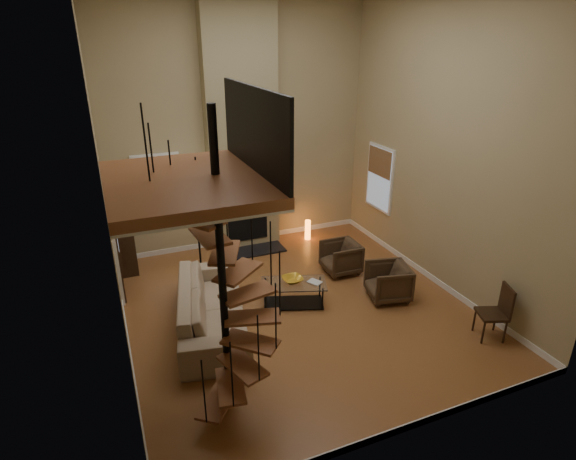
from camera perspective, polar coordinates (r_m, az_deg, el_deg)
name	(u,v)px	position (r m, az deg, el deg)	size (l,w,h in m)	color
ground	(296,307)	(8.78, 1.01, -9.42)	(6.00, 6.50, 0.01)	#B06E39
back_wall	(239,128)	(10.66, -6.02, 12.30)	(6.00, 0.02, 5.50)	tan
front_wall	(422,237)	(5.02, 16.17, -0.81)	(6.00, 0.02, 5.50)	tan
left_wall	(102,184)	(7.07, -21.84, 5.29)	(0.02, 6.50, 5.50)	tan
right_wall	(445,147)	(9.26, 18.68, 9.62)	(0.02, 6.50, 5.50)	tan
baseboard_back	(244,239)	(11.45, -5.46, -1.06)	(6.00, 0.02, 0.12)	white
baseboard_front	(398,430)	(6.56, 13.34, -22.83)	(6.00, 0.02, 0.12)	white
baseboard_left	(129,341)	(8.22, -18.98, -12.82)	(0.02, 6.50, 0.12)	white
baseboard_right	(427,274)	(10.16, 16.74, -5.26)	(0.02, 6.50, 0.12)	white
chimney_breast	(242,130)	(10.48, -5.71, 12.13)	(1.60, 0.38, 5.50)	#978B62
hearth	(252,251)	(10.88, -4.39, -2.58)	(1.50, 0.60, 0.04)	black
firebox	(248,226)	(10.92, -4.95, 0.54)	(0.95, 0.02, 0.72)	black
mantel	(248,203)	(10.64, -4.93, 3.38)	(1.70, 0.18, 0.06)	white
mirror_frame	(246,168)	(10.45, -5.18, 7.62)	(0.94, 0.94, 0.10)	black
mirror_disc	(246,168)	(10.46, -5.20, 7.63)	(0.80, 0.80, 0.01)	white
vase_left	(224,199)	(10.48, -7.89, 3.83)	(0.24, 0.24, 0.25)	black
vase_right	(272,193)	(10.81, -1.99, 4.54)	(0.20, 0.20, 0.21)	#195259
window_back	(158,187)	(10.53, -15.69, 5.10)	(1.02, 0.06, 1.52)	white
window_right	(380,177)	(11.06, 11.19, 6.39)	(0.06, 1.02, 1.52)	white
entry_door	(115,244)	(9.33, -20.49, -1.60)	(0.10, 1.05, 2.16)	white
loft	(194,177)	(5.29, -11.48, 6.43)	(1.70, 2.20, 1.09)	brown
spiral_stair	(224,286)	(5.91, -7.89, -6.83)	(1.47, 1.47, 4.06)	black
hutch	(121,228)	(10.32, -19.81, 0.23)	(0.42, 0.89, 1.99)	black
sofa	(211,306)	(8.17, -9.42, -9.19)	(2.78, 1.09, 0.81)	tan
armchair_near	(344,257)	(9.89, 6.85, -3.28)	(0.71, 0.73, 0.67)	#463220
armchair_far	(392,281)	(9.09, 12.61, -6.19)	(0.74, 0.76, 0.69)	#463220
coffee_table	(293,291)	(8.71, 0.68, -7.48)	(1.34, 0.97, 0.45)	silver
bowl	(292,280)	(8.65, 0.55, -6.11)	(0.38, 0.38, 0.09)	gold
book	(314,283)	(8.63, 3.23, -6.46)	(0.19, 0.25, 0.02)	gray
floor_lamp	(196,207)	(9.74, -11.22, 2.79)	(0.42, 0.42, 1.73)	black
accent_lamp	(308,230)	(11.43, 2.44, 0.03)	(0.14, 0.14, 0.49)	orange
side_chair	(498,310)	(8.45, 24.37, -8.92)	(0.56, 0.55, 0.95)	black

